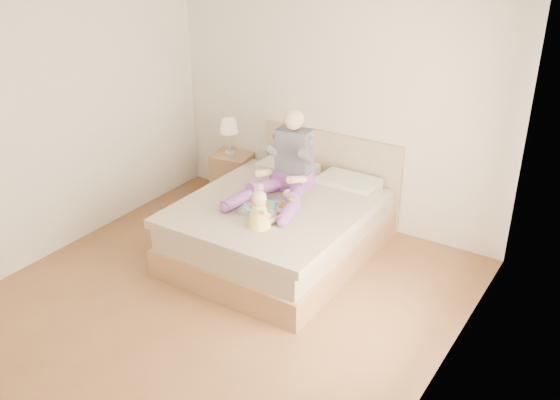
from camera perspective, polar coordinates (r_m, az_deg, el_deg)
The scene contains 7 objects.
room at distance 5.06m, azimuth -5.37°, elevation 4.78°, with size 4.02×4.22×2.71m.
bed at distance 6.40m, azimuth 0.37°, elevation -2.14°, with size 1.70×2.18×1.00m.
nightstand at distance 7.65m, azimuth -4.33°, elevation 2.27°, with size 0.51×0.47×0.55m.
lamp at distance 7.41m, azimuth -4.67°, elevation 6.57°, with size 0.22×0.22×0.45m.
adult at distance 6.28m, azimuth 0.57°, elevation 2.82°, with size 0.73×1.07×0.87m.
tray at distance 6.01m, azimuth -1.00°, elevation -0.61°, with size 0.58×0.49×0.15m.
baby at distance 5.66m, azimuth -1.86°, elevation -1.12°, with size 0.25×0.32×0.36m.
Camera 1 is at (3.02, -3.70, 3.31)m, focal length 40.00 mm.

